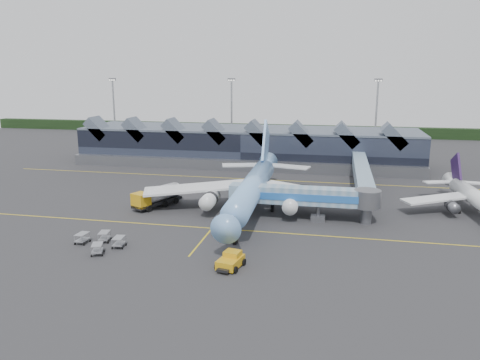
% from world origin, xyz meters
% --- Properties ---
extents(ground, '(260.00, 260.00, 0.00)m').
position_xyz_m(ground, '(0.00, 0.00, 0.00)').
color(ground, '#2B2B2E').
rests_on(ground, ground).
extents(taxi_stripes, '(120.00, 60.00, 0.01)m').
position_xyz_m(taxi_stripes, '(0.00, 10.00, 0.01)').
color(taxi_stripes, gold).
rests_on(taxi_stripes, ground).
extents(tree_line_far, '(260.00, 4.00, 4.00)m').
position_xyz_m(tree_line_far, '(0.00, 110.00, 2.00)').
color(tree_line_far, black).
rests_on(tree_line_far, ground).
extents(terminal, '(90.00, 22.25, 12.52)m').
position_xyz_m(terminal, '(-5.07, 47.35, 4.88)').
color(terminal, black).
rests_on(terminal, ground).
extents(light_masts, '(132.40, 42.56, 22.45)m').
position_xyz_m(light_masts, '(21.00, 62.80, 12.49)').
color(light_masts, '#95999E').
rests_on(light_masts, ground).
extents(main_airliner, '(40.53, 46.55, 14.97)m').
position_xyz_m(main_airliner, '(4.56, 3.30, 4.40)').
color(main_airliner, '#71AAE5').
rests_on(main_airliner, ground).
extents(regional_jet, '(25.01, 27.41, 9.40)m').
position_xyz_m(regional_jet, '(42.50, 9.14, 2.98)').
color(regional_jet, silver).
rests_on(regional_jet, ground).
extents(jet_bridge, '(24.68, 4.26, 5.75)m').
position_xyz_m(jet_bridge, '(15.14, -0.66, 4.02)').
color(jet_bridge, '#688FAD').
rests_on(jet_bridge, ground).
extents(fuel_truck, '(6.77, 10.67, 3.69)m').
position_xyz_m(fuel_truck, '(-12.99, 2.31, 2.07)').
color(fuel_truck, black).
rests_on(fuel_truck, ground).
extents(pushback_tug, '(3.50, 4.80, 1.98)m').
position_xyz_m(pushback_tug, '(6.29, -22.30, 0.89)').
color(pushback_tug, '#CB9413').
rests_on(pushback_tug, ground).
extents(baggage_carts, '(7.39, 7.13, 1.49)m').
position_xyz_m(baggage_carts, '(-13.29, -18.93, 0.84)').
color(baggage_carts, '#9A9CA3').
rests_on(baggage_carts, ground).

